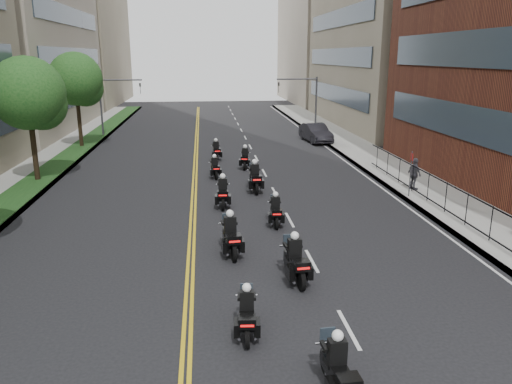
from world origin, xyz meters
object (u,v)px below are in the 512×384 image
at_px(motorcycle_1, 338,371).
at_px(motorcycle_4, 231,237).
at_px(motorcycle_5, 276,212).
at_px(motorcycle_9, 245,159).
at_px(motorcycle_6, 223,194).
at_px(motorcycle_7, 255,179).
at_px(motorcycle_3, 295,262).
at_px(pedestrian_c, 414,174).
at_px(motorcycle_10, 216,151).
at_px(parked_sedan, 316,133).
at_px(motorcycle_8, 215,169).
at_px(motorcycle_2, 247,315).

height_order(motorcycle_1, motorcycle_4, motorcycle_4).
relative_size(motorcycle_5, motorcycle_9, 0.95).
bearing_deg(motorcycle_5, motorcycle_6, 130.18).
bearing_deg(motorcycle_9, motorcycle_5, -80.77).
relative_size(motorcycle_6, motorcycle_7, 0.93).
bearing_deg(motorcycle_3, motorcycle_4, 122.82).
bearing_deg(motorcycle_7, motorcycle_5, -87.29).
distance_m(motorcycle_6, motorcycle_9, 9.27).
relative_size(motorcycle_4, motorcycle_7, 0.96).
distance_m(motorcycle_7, pedestrian_c, 9.20).
bearing_deg(motorcycle_1, motorcycle_10, 90.11).
bearing_deg(motorcycle_5, pedestrian_c, 33.00).
bearing_deg(motorcycle_7, motorcycle_3, -89.76).
relative_size(motorcycle_7, pedestrian_c, 1.37).
bearing_deg(motorcycle_5, motorcycle_3, -87.67).
relative_size(motorcycle_1, parked_sedan, 0.44).
bearing_deg(motorcycle_8, motorcycle_1, -89.51).
distance_m(motorcycle_5, motorcycle_6, 3.92).
height_order(motorcycle_6, pedestrian_c, pedestrian_c).
xyz_separation_m(motorcycle_2, motorcycle_3, (2.00, 3.32, 0.10)).
xyz_separation_m(motorcycle_7, motorcycle_9, (-0.04, 6.23, -0.09)).
height_order(motorcycle_4, parked_sedan, motorcycle_4).
xyz_separation_m(motorcycle_3, motorcycle_5, (0.18, 6.04, -0.08)).
distance_m(motorcycle_2, motorcycle_4, 6.00).
height_order(motorcycle_2, motorcycle_3, motorcycle_3).
relative_size(motorcycle_4, motorcycle_8, 1.18).
distance_m(motorcycle_5, motorcycle_9, 12.24).
bearing_deg(motorcycle_4, motorcycle_3, -57.35).
distance_m(motorcycle_3, motorcycle_10, 21.60).
height_order(motorcycle_1, motorcycle_2, motorcycle_1).
distance_m(motorcycle_2, motorcycle_5, 9.61).
distance_m(motorcycle_4, motorcycle_7, 9.57).
height_order(motorcycle_5, motorcycle_7, motorcycle_7).
bearing_deg(motorcycle_2, motorcycle_10, 94.62).
relative_size(motorcycle_4, parked_sedan, 0.49).
xyz_separation_m(motorcycle_4, motorcycle_9, (1.90, 15.60, -0.06)).
relative_size(motorcycle_3, pedestrian_c, 1.30).
relative_size(motorcycle_7, motorcycle_9, 1.14).
xyz_separation_m(motorcycle_7, parked_sedan, (7.32, 16.54, 0.08)).
distance_m(motorcycle_5, parked_sedan, 23.61).
distance_m(motorcycle_4, motorcycle_5, 4.06).
xyz_separation_m(motorcycle_2, motorcycle_10, (-0.13, 24.82, 0.03)).
xyz_separation_m(motorcycle_10, pedestrian_c, (11.08, -10.60, 0.44)).
relative_size(motorcycle_2, parked_sedan, 0.41).
bearing_deg(motorcycle_5, motorcycle_4, -120.15).
xyz_separation_m(motorcycle_3, parked_sedan, (7.16, 28.59, 0.13)).
distance_m(motorcycle_2, motorcycle_9, 21.67).
bearing_deg(pedestrian_c, motorcycle_5, 106.70).
height_order(motorcycle_2, motorcycle_9, motorcycle_9).
height_order(motorcycle_1, motorcycle_7, motorcycle_7).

